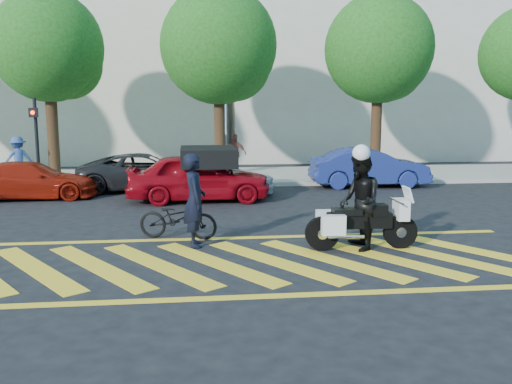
{
  "coord_description": "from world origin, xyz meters",
  "views": [
    {
      "loc": [
        -0.96,
        -9.93,
        2.97
      ],
      "look_at": [
        0.35,
        1.86,
        1.05
      ],
      "focal_mm": 38.0,
      "sensor_mm": 36.0,
      "label": 1
    }
  ],
  "objects": [
    {
      "name": "red_convertible",
      "position": [
        -0.89,
        6.8,
        0.75
      ],
      "size": [
        4.42,
        1.83,
        1.5
      ],
      "primitive_type": "imported",
      "rotation": [
        0.0,
        0.0,
        1.59
      ],
      "color": "maroon",
      "rests_on": "ground"
    },
    {
      "name": "building_right",
      "position": [
        9.0,
        21.0,
        5.5
      ],
      "size": [
        16.0,
        8.0,
        11.0
      ],
      "primitive_type": "cube",
      "color": "beige",
      "rests_on": "ground"
    },
    {
      "name": "parked_mid_left",
      "position": [
        -2.72,
        9.2,
        0.64
      ],
      "size": [
        4.73,
        2.37,
        1.29
      ],
      "primitive_type": "imported",
      "rotation": [
        0.0,
        0.0,
        1.62
      ],
      "color": "black",
      "rests_on": "ground"
    },
    {
      "name": "tree_right",
      "position": [
        6.63,
        12.06,
        5.05
      ],
      "size": [
        4.4,
        4.4,
        7.41
      ],
      "color": "black",
      "rests_on": "ground"
    },
    {
      "name": "signal_pole",
      "position": [
        -6.5,
        9.74,
        1.92
      ],
      "size": [
        0.28,
        0.43,
        3.2
      ],
      "color": "black",
      "rests_on": "ground"
    },
    {
      "name": "parked_mid_right",
      "position": [
        -0.1,
        7.8,
        0.59
      ],
      "size": [
        3.57,
        1.73,
        1.18
      ],
      "primitive_type": "imported",
      "rotation": [
        0.0,
        0.0,
        1.47
      ],
      "color": "#B4B4B8",
      "rests_on": "ground"
    },
    {
      "name": "parked_right",
      "position": [
        5.3,
        9.09,
        0.7
      ],
      "size": [
        4.3,
        1.6,
        1.4
      ],
      "primitive_type": "imported",
      "rotation": [
        0.0,
        0.0,
        1.54
      ],
      "color": "navy",
      "rests_on": "ground"
    },
    {
      "name": "sidewalk",
      "position": [
        0.0,
        12.0,
        0.07
      ],
      "size": [
        60.0,
        5.0,
        0.15
      ],
      "primitive_type": "cube",
      "color": "#9E998E",
      "rests_on": "ground"
    },
    {
      "name": "ground",
      "position": [
        0.0,
        0.0,
        0.0
      ],
      "size": [
        90.0,
        90.0,
        0.0
      ],
      "primitive_type": "plane",
      "color": "black",
      "rests_on": "ground"
    },
    {
      "name": "officer_bike",
      "position": [
        -1.01,
        1.32,
        0.99
      ],
      "size": [
        0.53,
        0.75,
        1.97
      ],
      "primitive_type": "imported",
      "rotation": [
        0.0,
        0.0,
        1.65
      ],
      "color": "black",
      "rests_on": "ground"
    },
    {
      "name": "pedestrian_left",
      "position": [
        -7.61,
        11.22,
        0.97
      ],
      "size": [
        1.23,
        1.03,
        1.65
      ],
      "primitive_type": "imported",
      "rotation": [
        0.0,
        0.0,
        3.61
      ],
      "color": "#354F92",
      "rests_on": "sidewalk"
    },
    {
      "name": "pedestrian_right",
      "position": [
        0.66,
        12.56,
        0.96
      ],
      "size": [
        1.03,
        0.69,
        1.62
      ],
      "primitive_type": "imported",
      "rotation": [
        0.0,
        0.0,
        2.81
      ],
      "color": "brown",
      "rests_on": "sidewalk"
    },
    {
      "name": "officer_moto",
      "position": [
        2.36,
        0.68,
        1.0
      ],
      "size": [
        0.78,
        0.99,
        2.01
      ],
      "primitive_type": "imported",
      "rotation": [
        0.0,
        0.0,
        -1.59
      ],
      "color": "black",
      "rests_on": "ground"
    },
    {
      "name": "tree_left",
      "position": [
        -6.37,
        12.06,
        4.99
      ],
      "size": [
        4.2,
        4.2,
        7.26
      ],
      "color": "black",
      "rests_on": "ground"
    },
    {
      "name": "tree_center",
      "position": [
        0.13,
        12.06,
        5.1
      ],
      "size": [
        4.6,
        4.6,
        7.56
      ],
      "color": "black",
      "rests_on": "ground"
    },
    {
      "name": "crosswalk",
      "position": [
        -0.04,
        0.0,
        0.0
      ],
      "size": [
        12.33,
        4.0,
        0.01
      ],
      "color": "yellow",
      "rests_on": "ground"
    },
    {
      "name": "parked_left",
      "position": [
        -6.2,
        7.8,
        0.59
      ],
      "size": [
        4.16,
        1.9,
        1.18
      ],
      "primitive_type": "imported",
      "rotation": [
        0.0,
        0.0,
        1.63
      ],
      "color": "maroon",
      "rests_on": "ground"
    },
    {
      "name": "police_motorcycle",
      "position": [
        2.38,
        0.68,
        0.56
      ],
      "size": [
        2.36,
        0.75,
        1.04
      ],
      "rotation": [
        0.0,
        0.0,
        -0.02
      ],
      "color": "black",
      "rests_on": "ground"
    },
    {
      "name": "building_left",
      "position": [
        -8.0,
        21.0,
        5.0
      ],
      "size": [
        16.0,
        8.0,
        10.0
      ],
      "primitive_type": "cube",
      "color": "beige",
      "rests_on": "ground"
    },
    {
      "name": "bicycle",
      "position": [
        -1.39,
        2.0,
        0.47
      ],
      "size": [
        1.89,
        1.1,
        0.94
      ],
      "primitive_type": "imported",
      "rotation": [
        0.0,
        0.0,
        1.29
      ],
      "color": "black",
      "rests_on": "ground"
    }
  ]
}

